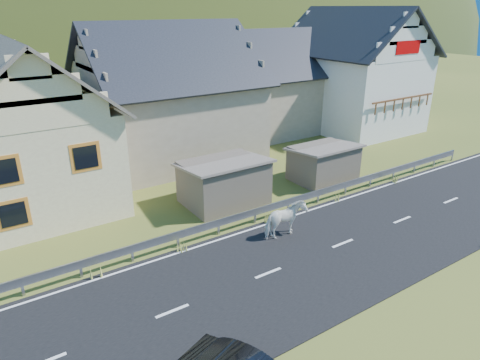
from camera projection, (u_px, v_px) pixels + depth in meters
ground at (343, 244)px, 18.37m from camera, size 160.00×160.00×0.00m
road at (343, 244)px, 18.36m from camera, size 60.00×7.00×0.04m
lane_markings at (343, 243)px, 18.35m from camera, size 60.00×6.60×0.01m
guardrail at (288, 202)px, 21.01m from camera, size 28.10×0.09×0.75m
shed_left at (224, 182)px, 21.96m from camera, size 4.30×3.30×2.40m
shed_right at (323, 163)px, 24.93m from camera, size 3.80×2.90×2.20m
house_cream at (25, 120)px, 20.90m from camera, size 7.80×9.80×8.30m
house_stone_a at (168, 87)px, 27.72m from camera, size 10.80×9.80×8.90m
house_stone_b at (272, 77)px, 34.52m from camera, size 9.80×8.80×8.10m
house_white at (352, 65)px, 34.96m from camera, size 8.80×10.80×9.70m
mountain at (9, 88)px, 167.64m from camera, size 440.00×280.00×260.00m
horse at (285, 220)px, 18.64m from camera, size 0.90×1.92×1.61m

